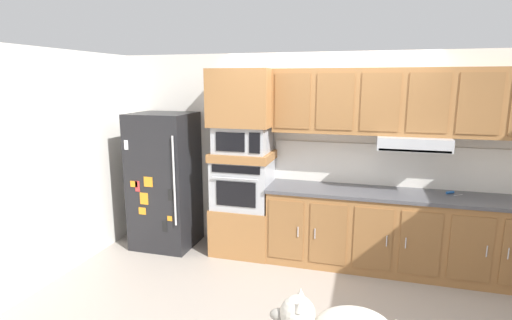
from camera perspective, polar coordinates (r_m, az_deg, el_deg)
The scene contains 14 objects.
ground_plane at distance 4.41m, azimuth 7.72°, elevation -18.04°, with size 9.60×9.60×0.00m, color #9E9389.
back_kitchen_wall at distance 5.03m, azimuth 9.91°, elevation 0.78°, with size 6.20×0.12×2.50m, color silver.
side_panel_left at distance 5.12m, azimuth -24.57°, elevation 0.10°, with size 0.12×7.10×2.50m, color silver.
refrigerator at distance 5.31m, azimuth -13.03°, elevation -2.89°, with size 0.76×0.73×1.76m.
oven_base_cabinet at distance 5.14m, azimuth -1.81°, elevation -9.85°, with size 0.74×0.62×0.60m, color #996638.
built_in_oven at distance 4.95m, azimuth -1.86°, elevation -3.37°, with size 0.70×0.62×0.60m.
appliance_mid_shelf at distance 4.88m, azimuth -1.88°, elevation 0.61°, with size 0.74×0.62×0.10m, color #996638.
microwave at distance 4.84m, azimuth -1.90°, elevation 3.05°, with size 0.64×0.54×0.32m.
appliance_upper_cabinet at distance 4.80m, azimuth -1.93°, elevation 8.97°, with size 0.74×0.62×0.68m, color #996638.
lower_cabinet_run at distance 4.89m, azimuth 19.34°, elevation -9.90°, with size 2.91×0.63×0.88m.
countertop_slab at distance 4.75m, azimuth 19.69°, elevation -4.69°, with size 2.95×0.64×0.04m, color #4C4C51.
backsplash_panel at distance 4.97m, azimuth 19.70°, elevation -0.80°, with size 2.95×0.02×0.50m, color silver.
upper_cabinet_with_hood at distance 4.71m, azimuth 20.51°, elevation 7.51°, with size 2.91×0.48×0.88m.
screwdriver at distance 4.92m, azimuth 26.30°, elevation -4.25°, with size 0.16×0.17×0.03m.
Camera 1 is at (0.50, -3.82, 2.15)m, focal length 27.71 mm.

